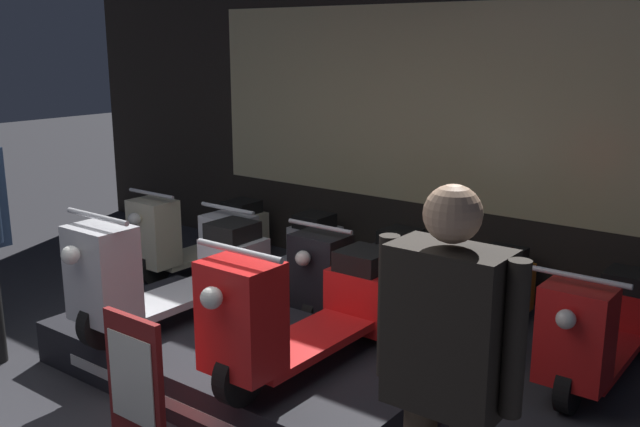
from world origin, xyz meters
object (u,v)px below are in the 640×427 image
Objects in this scene: scooter_backrow_3 at (469,297)px; scooter_display_right at (308,311)px; scooter_display_left at (173,272)px; scooter_backrow_2 at (362,272)px; scooter_backrow_0 at (200,234)px; person_right_browsing at (446,362)px; scooter_backrow_1 at (274,252)px; scooter_backrow_4 at (602,328)px; price_sign_board at (135,388)px.

scooter_display_right is at bearing -101.55° from scooter_backrow_3.
scooter_display_left is 1.57m from scooter_backrow_2.
scooter_display_right is at bearing -30.87° from scooter_backrow_0.
scooter_backrow_1 is at bearing 141.32° from person_right_browsing.
scooter_display_left is 2.78m from scooter_backrow_4.
scooter_display_right is at bearing -129.70° from scooter_backrow_4.
scooter_backrow_0 is at bearing 148.93° from person_right_browsing.
scooter_display_right is at bearing -67.15° from scooter_backrow_2.
scooter_backrow_0 is 3.15m from price_sign_board.
scooter_backrow_4 is at bearing 50.30° from scooter_display_right.
scooter_backrow_0 is at bearing 131.77° from scooter_display_left.
scooter_backrow_2 is 1.83m from scooter_backrow_4.
scooter_backrow_2 and scooter_backrow_3 have the same top height.
scooter_backrow_4 is at bearing 90.98° from person_right_browsing.
scooter_display_right is 1.50m from person_right_browsing.
scooter_display_right is 1.00× the size of scooter_backrow_1.
price_sign_board is (2.06, -2.38, 0.06)m from scooter_backrow_0.
scooter_backrow_0 and scooter_backrow_4 have the same top height.
scooter_display_left is at bearing -134.54° from scooter_backrow_3.
person_right_browsing reaches higher than scooter_backrow_4.
scooter_backrow_4 is (2.35, 1.46, -0.28)m from scooter_display_left.
person_right_browsing is at bearing -31.07° from scooter_backrow_0.
scooter_backrow_1 is at bearing 136.32° from scooter_display_right.
scooter_backrow_0 and scooter_backrow_2 have the same top height.
scooter_backrow_1 is 1.99× the size of price_sign_board.
scooter_backrow_0 is (-2.44, 1.46, -0.28)m from scooter_display_right.
scooter_display_right is at bearing 67.42° from price_sign_board.
scooter_display_right is 1.92m from scooter_backrow_4.
scooter_display_right reaches higher than scooter_backrow_0.
scooter_backrow_2 is at bearing 112.85° from scooter_display_right.
scooter_display_right is 1.00× the size of scooter_backrow_4.
scooter_display_right reaches higher than scooter_backrow_2.
scooter_backrow_2 and scooter_backrow_4 have the same top height.
scooter_backrow_2 is 1.99× the size of price_sign_board.
scooter_backrow_1 and scooter_backrow_2 have the same top height.
scooter_display_right is 1.99× the size of price_sign_board.
scooter_backrow_0 is at bearing 180.00° from scooter_backrow_2.
person_right_browsing is (0.04, -2.22, 0.62)m from scooter_backrow_4.
scooter_backrow_2 is 0.96× the size of person_right_browsing.
scooter_display_left reaches higher than scooter_backrow_2.
scooter_display_right is 0.96× the size of person_right_browsing.
scooter_display_left is 1.98m from scooter_backrow_0.
scooter_display_right is 1.52m from scooter_backrow_3.
scooter_backrow_0 is 4.35m from person_right_browsing.
scooter_backrow_3 is at bearing 0.00° from scooter_backrow_2.
person_right_browsing reaches higher than scooter_backrow_3.
scooter_backrow_0 is 0.96× the size of person_right_browsing.
scooter_backrow_1 and scooter_backrow_4 have the same top height.
price_sign_board is at bearing -84.45° from scooter_backrow_2.
scooter_display_left is 0.96× the size of person_right_browsing.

